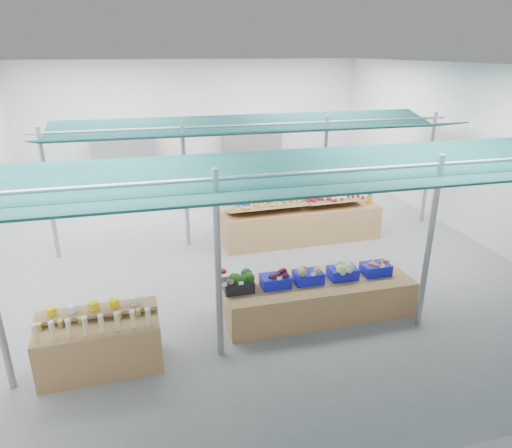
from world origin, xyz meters
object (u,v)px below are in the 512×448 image
(bottle_shelf, at_px, (100,342))
(vendor_right, at_px, (309,196))
(veg_counter, at_px, (317,297))
(vendor_left, at_px, (244,201))
(fruit_counter, at_px, (301,224))

(bottle_shelf, distance_m, vendor_right, 7.19)
(bottle_shelf, distance_m, veg_counter, 3.74)
(vendor_right, bearing_deg, vendor_left, -1.28)
(bottle_shelf, bearing_deg, fruit_counter, 39.08)
(vendor_left, bearing_deg, vendor_right, 178.72)
(bottle_shelf, relative_size, fruit_counter, 0.45)
(vendor_left, height_order, vendor_right, same)
(vendor_right, bearing_deg, veg_counter, 70.22)
(bottle_shelf, xyz_separation_m, veg_counter, (3.68, 0.61, -0.10))
(fruit_counter, relative_size, vendor_right, 2.50)
(bottle_shelf, height_order, vendor_left, vendor_left)
(veg_counter, xyz_separation_m, fruit_counter, (0.87, 3.29, 0.09))
(fruit_counter, xyz_separation_m, vendor_left, (-1.20, 1.10, 0.37))
(fruit_counter, distance_m, vendor_left, 1.67)
(bottle_shelf, xyz_separation_m, vendor_left, (3.35, 5.00, 0.36))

